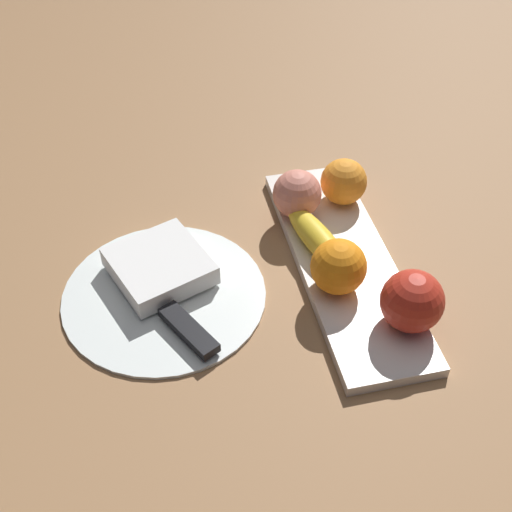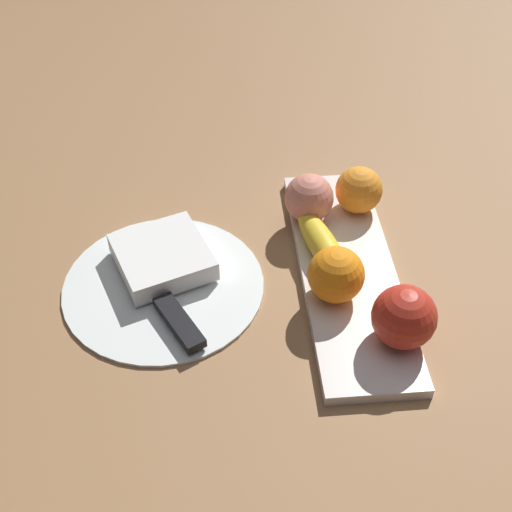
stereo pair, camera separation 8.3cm
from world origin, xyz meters
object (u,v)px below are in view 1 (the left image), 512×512
fruit_tray (344,263)px  orange_near_banana (339,267)px  peach (297,194)px  banana (319,240)px  orange_near_apple (344,182)px  knife (181,323)px  dinner_plate (164,294)px  apple (409,302)px  folded_napkin (160,266)px

fruit_tray → orange_near_banana: bearing=150.0°
orange_near_banana → peach: orange_near_banana is taller
fruit_tray → peach: 0.12m
banana → orange_near_apple: size_ratio=2.37×
fruit_tray → banana: size_ratio=2.52×
orange_near_apple → knife: 0.31m
dinner_plate → knife: (-0.06, -0.01, 0.01)m
knife → apple: bearing=-130.9°
knife → folded_napkin: bearing=-19.6°
peach → folded_napkin: 0.21m
banana → knife: 0.21m
folded_napkin → apple: bearing=-119.1°
fruit_tray → orange_near_apple: (0.12, -0.03, 0.04)m
apple → knife: bearing=77.0°
peach → dinner_plate: (-0.10, 0.20, -0.04)m
orange_near_apple → dinner_plate: bearing=113.3°
orange_near_apple → orange_near_banana: size_ratio=0.94×
fruit_tray → apple: bearing=-163.8°
peach → knife: 0.25m
orange_near_apple → peach: (-0.01, 0.07, 0.00)m
orange_near_banana → folded_napkin: size_ratio=0.61×
apple → orange_near_apple: 0.23m
banana → apple: bearing=-170.6°
banana → orange_near_apple: orange_near_apple is taller
apple → peach: apple is taller
knife → orange_near_banana: bearing=-113.5°
orange_near_banana → folded_napkin: 0.22m
folded_napkin → knife: folded_napkin is taller
peach → knife: peach is taller
peach → knife: size_ratio=0.39×
apple → peach: 0.23m
banana → folded_napkin: bearing=73.0°
fruit_tray → peach: size_ratio=5.78×
fruit_tray → apple: 0.13m
orange_near_apple → fruit_tray: bearing=164.0°
apple → banana: apple is taller
knife → fruit_tray: bearing=-102.9°
dinner_plate → folded_napkin: 0.04m
peach → knife: bearing=131.3°
banana → orange_near_apple: bearing=-48.6°
banana → orange_near_banana: 0.07m
fruit_tray → folded_napkin: folded_napkin is taller
orange_near_apple → knife: size_ratio=0.38×
fruit_tray → folded_napkin: 0.24m
peach → folded_napkin: size_ratio=0.59×
peach → dinner_plate: bearing=117.4°
folded_napkin → orange_near_banana: bearing=-109.9°
orange_near_apple → peach: bearing=100.6°
fruit_tray → folded_napkin: bearing=82.3°
fruit_tray → knife: size_ratio=2.27×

